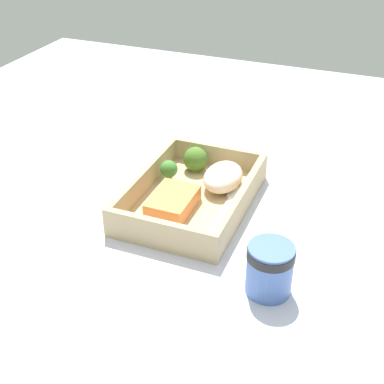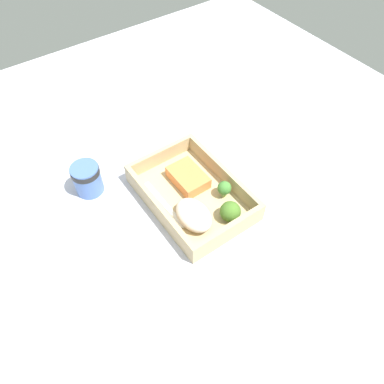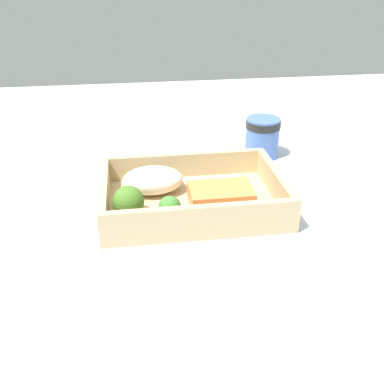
{
  "view_description": "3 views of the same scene",
  "coord_description": "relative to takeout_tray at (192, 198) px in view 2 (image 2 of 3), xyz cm",
  "views": [
    {
      "loc": [
        -74.42,
        -29.71,
        53.27
      ],
      "look_at": [
        0.0,
        0.0,
        2.7
      ],
      "focal_mm": 50.0,
      "sensor_mm": 36.0,
      "label": 1
    },
    {
      "loc": [
        44.52,
        -31.58,
        70.78
      ],
      "look_at": [
        0.0,
        0.0,
        2.7
      ],
      "focal_mm": 35.0,
      "sensor_mm": 36.0,
      "label": 2
    },
    {
      "loc": [
        8.93,
        62.06,
        36.14
      ],
      "look_at": [
        0.0,
        0.0,
        2.7
      ],
      "focal_mm": 42.0,
      "sensor_mm": 36.0,
      "label": 3
    }
  ],
  "objects": [
    {
      "name": "fork",
      "position": [
        -0.49,
        -6.69,
        0.82
      ],
      "size": [
        15.83,
        2.26,
        0.44
      ],
      "color": "white",
      "rests_on": "takeout_tray"
    },
    {
      "name": "takeout_tray",
      "position": [
        0.0,
        0.0,
        0.0
      ],
      "size": [
        28.5,
        19.73,
        1.2
      ],
      "primitive_type": "cube",
      "color": "tan",
      "rests_on": "ground_plane"
    },
    {
      "name": "paper_cup",
      "position": [
        -16.7,
        -18.45,
        3.77
      ],
      "size": [
        6.79,
        6.79,
        7.83
      ],
      "color": "#4C6EB5",
      "rests_on": "ground_plane"
    },
    {
      "name": "broccoli_floret_2",
      "position": [
        4.12,
        6.28,
        3.15
      ],
      "size": [
        3.28,
        3.28,
        4.32
      ],
      "color": "#8BAE59",
      "rests_on": "takeout_tray"
    },
    {
      "name": "salmon_fillet",
      "position": [
        -4.25,
        1.85,
        2.05
      ],
      "size": [
        9.77,
        6.8,
        2.91
      ],
      "primitive_type": "cube",
      "rotation": [
        0.0,
        0.0,
        -0.0
      ],
      "color": "#EA8445",
      "rests_on": "takeout_tray"
    },
    {
      "name": "receipt_slip",
      "position": [
        -11.61,
        24.02,
        -0.48
      ],
      "size": [
        10.49,
        12.54,
        0.24
      ],
      "primitive_type": "cube",
      "rotation": [
        0.0,
        0.0,
        -0.16
      ],
      "color": "white",
      "rests_on": "ground_plane"
    },
    {
      "name": "tray_rim",
      "position": [
        0.0,
        0.0,
        2.69
      ],
      "size": [
        28.5,
        19.73,
        4.18
      ],
      "color": "tan",
      "rests_on": "takeout_tray"
    },
    {
      "name": "mashed_potatoes",
      "position": [
        5.96,
        -3.77,
        2.76
      ],
      "size": [
        9.95,
        6.82,
        4.32
      ],
      "primitive_type": "ellipsoid",
      "color": "#F1DBC8",
      "rests_on": "takeout_tray"
    },
    {
      "name": "broccoli_floret_1",
      "position": [
        10.01,
        3.29,
        2.96
      ],
      "size": [
        4.72,
        4.72,
        4.77
      ],
      "color": "#82AF66",
      "rests_on": "takeout_tray"
    },
    {
      "name": "ground_plane",
      "position": [
        0.0,
        0.0,
        -1.6
      ],
      "size": [
        160.0,
        160.0,
        2.0
      ],
      "primitive_type": "cube",
      "color": "silver"
    }
  ]
}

